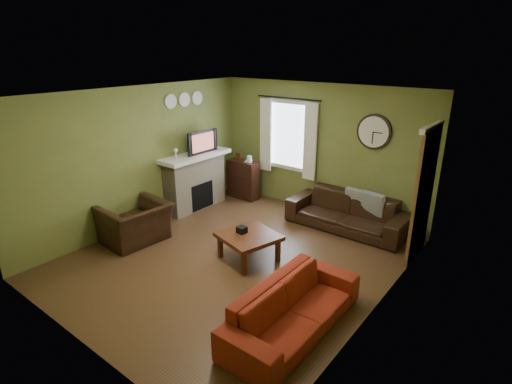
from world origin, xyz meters
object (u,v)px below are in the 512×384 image
Objects in this scene: sofa_brown at (347,212)px; sofa_red at (293,308)px; bookshelf at (243,179)px; coffee_table at (249,247)px; armchair at (135,223)px.

sofa_brown reaches higher than sofa_red.
bookshelf is 0.39× the size of sofa_brown.
bookshelf reaches higher than coffee_table.
sofa_red is (0.78, -3.05, -0.03)m from sofa_brown.
armchair is at bearing -134.17° from sofa_brown.
sofa_brown is (2.58, -0.08, -0.11)m from bookshelf.
armchair is (-0.10, -2.83, -0.09)m from bookshelf.
armchair reaches higher than sofa_red.
armchair is (-3.45, 0.29, 0.05)m from sofa_red.
sofa_red reaches higher than coffee_table.
sofa_red is 2.45× the size of coffee_table.
sofa_red is 3.47m from armchair.
sofa_red is at bearing 89.39° from armchair.
armchair is at bearing -92.01° from bookshelf.
bookshelf is 0.43× the size of sofa_red.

